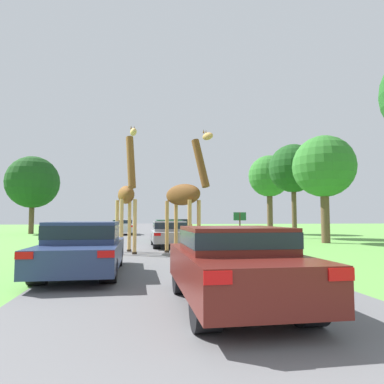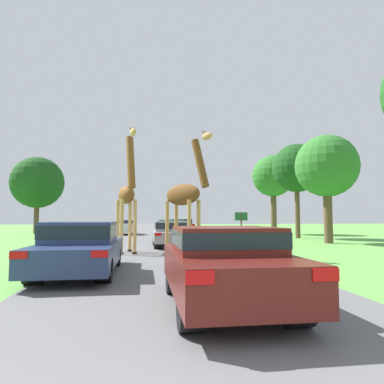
{
  "view_description": "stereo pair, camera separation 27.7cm",
  "coord_description": "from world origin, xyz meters",
  "views": [
    {
      "loc": [
        -1.1,
        -0.74,
        1.53
      ],
      "look_at": [
        1.24,
        13.92,
        2.65
      ],
      "focal_mm": 32.0,
      "sensor_mm": 36.0,
      "label": 1
    },
    {
      "loc": [
        -0.82,
        -0.79,
        1.53
      ],
      "look_at": [
        1.24,
        13.92,
        2.65
      ],
      "focal_mm": 32.0,
      "sensor_mm": 36.0,
      "label": 2
    }
  ],
  "objects": [
    {
      "name": "giraffe_near_road",
      "position": [
        0.92,
        13.77,
        2.52
      ],
      "size": [
        1.94,
        2.71,
        5.13
      ],
      "rotation": [
        0.0,
        0.0,
        -2.57
      ],
      "color": "tan",
      "rests_on": "ground"
    },
    {
      "name": "tree_mid_field",
      "position": [
        10.23,
        18.63,
        4.65
      ],
      "size": [
        3.8,
        3.8,
        6.6
      ],
      "color": "brown",
      "rests_on": "ground"
    },
    {
      "name": "car_queue_right",
      "position": [
        0.96,
        22.23,
        0.74
      ],
      "size": [
        1.79,
        4.24,
        1.39
      ],
      "color": "#144C28",
      "rests_on": "ground"
    },
    {
      "name": "tree_far_right",
      "position": [
        11.29,
        30.08,
        5.43
      ],
      "size": [
        3.94,
        3.94,
        7.47
      ],
      "color": "brown",
      "rests_on": "ground"
    },
    {
      "name": "tree_left_edge",
      "position": [
        10.65,
        23.67,
        5.27
      ],
      "size": [
        3.69,
        3.69,
        7.15
      ],
      "color": "brown",
      "rests_on": "ground"
    },
    {
      "name": "sign_post",
      "position": [
        4.38,
        17.19,
        1.27
      ],
      "size": [
        0.7,
        0.08,
        1.82
      ],
      "color": "#4C3823",
      "rests_on": "ground"
    },
    {
      "name": "car_verge_right",
      "position": [
        -2.41,
        31.07,
        0.73
      ],
      "size": [
        1.83,
        3.95,
        1.38
      ],
      "color": "silver",
      "rests_on": "ground"
    },
    {
      "name": "car_rear_follower",
      "position": [
        -2.54,
        9.05,
        0.75
      ],
      "size": [
        1.97,
        4.77,
        1.42
      ],
      "color": "navy",
      "rests_on": "ground"
    },
    {
      "name": "road",
      "position": [
        0.0,
        30.0,
        0.0
      ],
      "size": [
        6.8,
        120.0,
        0.0
      ],
      "color": "#5B5B5E",
      "rests_on": "ground"
    },
    {
      "name": "tree_centre_back",
      "position": [
        -11.06,
        33.83,
        4.91
      ],
      "size": [
        4.96,
        4.96,
        7.41
      ],
      "color": "brown",
      "rests_on": "ground"
    },
    {
      "name": "car_far_ahead",
      "position": [
        0.57,
        17.47,
        0.73
      ],
      "size": [
        1.8,
        4.02,
        1.35
      ],
      "color": "gray",
      "rests_on": "ground"
    },
    {
      "name": "car_lead_maroon",
      "position": [
        0.58,
        5.09,
        0.74
      ],
      "size": [
        1.86,
        3.99,
        1.37
      ],
      "color": "#561914",
      "rests_on": "ground"
    },
    {
      "name": "giraffe_companion",
      "position": [
        -1.56,
        14.31,
        2.57
      ],
      "size": [
        1.0,
        2.66,
        5.3
      ],
      "rotation": [
        0.0,
        0.0,
        -2.93
      ],
      "color": "tan",
      "rests_on": "ground"
    },
    {
      "name": "car_queue_left",
      "position": [
        2.58,
        30.81,
        0.76
      ],
      "size": [
        1.97,
        4.73,
        1.39
      ],
      "color": "black",
      "rests_on": "ground"
    }
  ]
}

